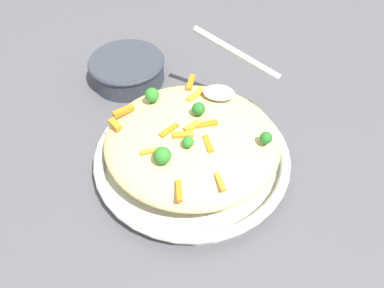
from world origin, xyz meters
name	(u,v)px	position (x,y,z in m)	size (l,w,h in m)	color
ground_plane	(192,166)	(0.00, 0.00, 0.00)	(2.40, 2.40, 0.00)	#4C4C51
serving_bowl	(192,158)	(0.00, 0.00, 0.02)	(0.33, 0.33, 0.04)	silver
pasta_mound	(192,141)	(0.00, 0.00, 0.07)	(0.29, 0.28, 0.06)	#D1BA7A
carrot_piece_0	(206,124)	(0.02, 0.01, 0.10)	(0.04, 0.01, 0.01)	orange
carrot_piece_1	(189,126)	(0.00, 0.00, 0.10)	(0.03, 0.01, 0.01)	orange
carrot_piece_2	(183,135)	(-0.01, -0.02, 0.10)	(0.03, 0.01, 0.01)	orange
carrot_piece_3	(180,191)	(0.00, -0.12, 0.09)	(0.04, 0.01, 0.01)	orange
carrot_piece_4	(169,130)	(-0.03, -0.01, 0.10)	(0.04, 0.01, 0.01)	orange
carrot_piece_5	(196,95)	(-0.01, 0.08, 0.09)	(0.04, 0.01, 0.01)	orange
carrot_piece_6	(151,152)	(-0.05, -0.06, 0.09)	(0.03, 0.01, 0.01)	orange
carrot_piece_7	(124,111)	(-0.12, 0.03, 0.09)	(0.04, 0.01, 0.01)	orange
carrot_piece_8	(115,124)	(-0.13, -0.01, 0.09)	(0.02, 0.01, 0.01)	orange
carrot_piece_9	(191,82)	(-0.02, 0.12, 0.09)	(0.04, 0.01, 0.01)	orange
carrot_piece_10	(208,144)	(0.03, -0.03, 0.10)	(0.03, 0.01, 0.01)	orange
carrot_piece_11	(220,182)	(0.05, -0.10, 0.09)	(0.03, 0.01, 0.01)	orange
broccoli_floret_0	(266,138)	(0.12, -0.01, 0.10)	(0.02, 0.02, 0.02)	#205B1C
broccoli_floret_1	(162,156)	(-0.03, -0.07, 0.11)	(0.03, 0.03, 0.03)	#296820
broccoli_floret_2	(152,95)	(-0.08, 0.06, 0.10)	(0.02, 0.02, 0.03)	#296820
broccoli_floret_3	(189,142)	(0.00, -0.04, 0.11)	(0.02, 0.02, 0.02)	#296820
broccoli_floret_4	(199,109)	(0.01, 0.03, 0.11)	(0.02, 0.02, 0.03)	#205B1C
serving_spoon	(226,77)	(0.04, 0.12, 0.11)	(0.17, 0.13, 0.07)	#B7B7BC
companion_bowl	(127,68)	(-0.17, 0.22, 0.03)	(0.16, 0.16, 0.05)	#333842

